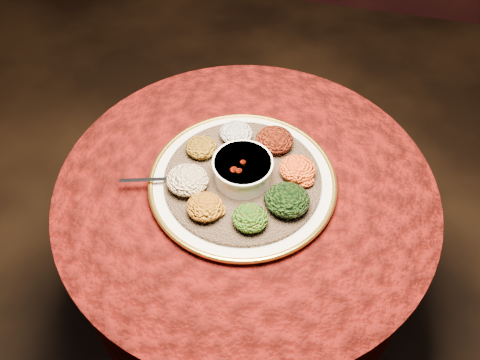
# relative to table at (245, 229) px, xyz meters

# --- Properties ---
(table) EXTENTS (0.96, 0.96, 0.73)m
(table) POSITION_rel_table_xyz_m (0.00, 0.00, 0.00)
(table) COLOR black
(table) RESTS_ON ground
(platter) EXTENTS (0.55, 0.55, 0.02)m
(platter) POSITION_rel_table_xyz_m (-0.01, 0.01, 0.19)
(platter) COLOR silver
(platter) RESTS_ON table
(injera) EXTENTS (0.42, 0.42, 0.01)m
(injera) POSITION_rel_table_xyz_m (-0.01, 0.01, 0.20)
(injera) COLOR brown
(injera) RESTS_ON platter
(stew_bowl) EXTENTS (0.15, 0.15, 0.06)m
(stew_bowl) POSITION_rel_table_xyz_m (-0.01, 0.01, 0.24)
(stew_bowl) COLOR white
(stew_bowl) RESTS_ON injera
(spoon) EXTENTS (0.16, 0.06, 0.01)m
(spoon) POSITION_rel_table_xyz_m (-0.18, -0.04, 0.21)
(spoon) COLOR silver
(spoon) RESTS_ON injera
(portion_ayib) EXTENTS (0.09, 0.08, 0.04)m
(portion_ayib) POSITION_rel_table_xyz_m (-0.06, 0.14, 0.23)
(portion_ayib) COLOR beige
(portion_ayib) RESTS_ON injera
(portion_kitfo) EXTENTS (0.10, 0.09, 0.05)m
(portion_kitfo) POSITION_rel_table_xyz_m (0.04, 0.13, 0.23)
(portion_kitfo) COLOR black
(portion_kitfo) RESTS_ON injera
(portion_tikil) EXTENTS (0.09, 0.09, 0.04)m
(portion_tikil) POSITION_rel_table_xyz_m (0.12, 0.05, 0.23)
(portion_tikil) COLOR #C56D10
(portion_tikil) RESTS_ON injera
(portion_gomen) EXTENTS (0.11, 0.10, 0.05)m
(portion_gomen) POSITION_rel_table_xyz_m (0.11, -0.05, 0.23)
(portion_gomen) COLOR black
(portion_gomen) RESTS_ON injera
(portion_mixveg) EXTENTS (0.08, 0.08, 0.04)m
(portion_mixveg) POSITION_rel_table_xyz_m (0.04, -0.12, 0.23)
(portion_mixveg) COLOR maroon
(portion_mixveg) RESTS_ON injera
(portion_kik) EXTENTS (0.09, 0.08, 0.04)m
(portion_kik) POSITION_rel_table_xyz_m (-0.07, -0.11, 0.23)
(portion_kik) COLOR #9A540D
(portion_kik) RESTS_ON injera
(portion_timatim) EXTENTS (0.10, 0.10, 0.05)m
(portion_timatim) POSITION_rel_table_xyz_m (-0.13, -0.05, 0.23)
(portion_timatim) COLOR maroon
(portion_timatim) RESTS_ON injera
(portion_shiro) EXTENTS (0.08, 0.08, 0.04)m
(portion_shiro) POSITION_rel_table_xyz_m (-0.13, 0.07, 0.23)
(portion_shiro) COLOR #875510
(portion_shiro) RESTS_ON injera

